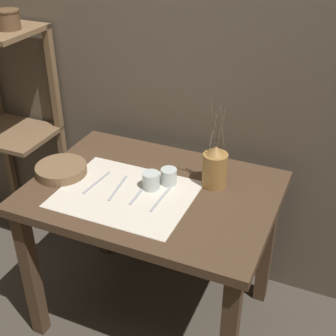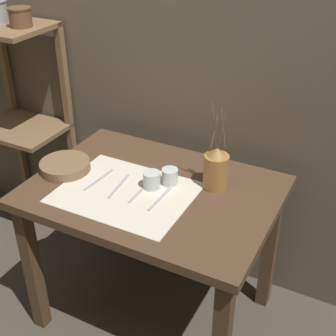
% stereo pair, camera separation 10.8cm
% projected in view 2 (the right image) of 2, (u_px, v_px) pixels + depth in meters
% --- Properties ---
extents(ground_plane, '(12.00, 12.00, 0.00)m').
position_uv_depth(ground_plane, '(155.00, 311.00, 2.37)').
color(ground_plane, '#473F35').
extents(stone_wall_back, '(7.00, 0.06, 2.40)m').
position_uv_depth(stone_wall_back, '(203.00, 52.00, 2.12)').
color(stone_wall_back, brown).
rests_on(stone_wall_back, ground_plane).
extents(wooden_table, '(1.04, 0.75, 0.75)m').
position_uv_depth(wooden_table, '(153.00, 210.00, 2.04)').
color(wooden_table, '#4C3523').
rests_on(wooden_table, ground_plane).
extents(wooden_shelf_unit, '(0.45, 0.35, 1.27)m').
position_uv_depth(wooden_shelf_unit, '(22.00, 96.00, 2.53)').
color(wooden_shelf_unit, brown).
rests_on(wooden_shelf_unit, ground_plane).
extents(linen_cloth, '(0.55, 0.43, 0.00)m').
position_uv_depth(linen_cloth, '(126.00, 192.00, 1.95)').
color(linen_cloth, beige).
rests_on(linen_cloth, wooden_table).
extents(pitcher_with_flowers, '(0.11, 0.11, 0.38)m').
position_uv_depth(pitcher_with_flowers, '(216.00, 169.00, 1.95)').
color(pitcher_with_flowers, olive).
rests_on(pitcher_with_flowers, wooden_table).
extents(wooden_bowl, '(0.22, 0.22, 0.04)m').
position_uv_depth(wooden_bowl, '(65.00, 166.00, 2.10)').
color(wooden_bowl, brown).
rests_on(wooden_bowl, wooden_table).
extents(glass_tumbler_near, '(0.07, 0.07, 0.07)m').
position_uv_depth(glass_tumbler_near, '(152.00, 179.00, 1.97)').
color(glass_tumbler_near, silver).
rests_on(glass_tumbler_near, wooden_table).
extents(glass_tumbler_far, '(0.07, 0.07, 0.07)m').
position_uv_depth(glass_tumbler_far, '(170.00, 176.00, 1.99)').
color(glass_tumbler_far, silver).
rests_on(glass_tumbler_far, wooden_table).
extents(fork_inner, '(0.03, 0.19, 0.00)m').
position_uv_depth(fork_inner, '(99.00, 180.00, 2.03)').
color(fork_inner, '#A8A8AD').
rests_on(fork_inner, wooden_table).
extents(knife_center, '(0.03, 0.19, 0.00)m').
position_uv_depth(knife_center, '(119.00, 186.00, 1.99)').
color(knife_center, '#A8A8AD').
rests_on(knife_center, wooden_table).
extents(spoon_outer, '(0.02, 0.21, 0.02)m').
position_uv_depth(spoon_outer, '(147.00, 184.00, 2.00)').
color(spoon_outer, '#A8A8AD').
rests_on(spoon_outer, wooden_table).
extents(fork_outer, '(0.01, 0.19, 0.00)m').
position_uv_depth(fork_outer, '(160.00, 198.00, 1.91)').
color(fork_outer, '#A8A8AD').
rests_on(fork_outer, wooden_table).
extents(metal_pot_small, '(0.11, 0.11, 0.09)m').
position_uv_depth(metal_pot_small, '(20.00, 16.00, 2.22)').
color(metal_pot_small, brown).
rests_on(metal_pot_small, wooden_shelf_unit).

